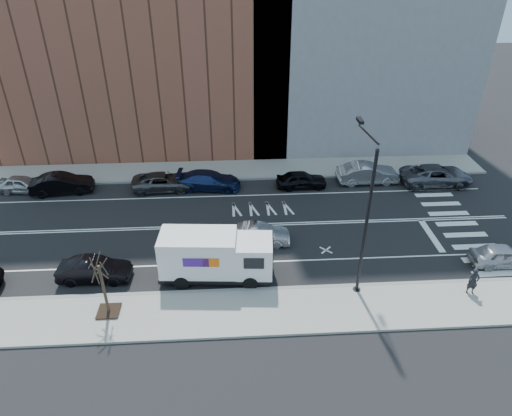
{
  "coord_description": "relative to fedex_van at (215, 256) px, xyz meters",
  "views": [
    {
      "loc": [
        -0.04,
        -27.23,
        17.95
      ],
      "look_at": [
        1.57,
        0.02,
        1.4
      ],
      "focal_mm": 32.0,
      "sensor_mm": 36.0,
      "label": 1
    }
  ],
  "objects": [
    {
      "name": "far_parked_b",
      "position": [
        -12.42,
        11.27,
        -0.82
      ],
      "size": [
        4.96,
        2.23,
        1.58
      ],
      "primitive_type": "imported",
      "rotation": [
        0.0,
        0.0,
        1.69
      ],
      "color": "black",
      "rests_on": "ground"
    },
    {
      "name": "crosswalk",
      "position": [
        17.18,
        5.6,
        -1.6
      ],
      "size": [
        3.0,
        14.0,
        0.01
      ],
      "primitive_type": null,
      "color": "white",
      "rests_on": "ground"
    },
    {
      "name": "far_parked_d",
      "position": [
        -0.75,
        11.27,
        -0.87
      ],
      "size": [
        5.28,
        2.59,
        1.48
      ],
      "primitive_type": "imported",
      "rotation": [
        0.0,
        0.0,
        1.47
      ],
      "color": "navy",
      "rests_on": "ground"
    },
    {
      "name": "fedex_van",
      "position": [
        0.0,
        0.0,
        0.0
      ],
      "size": [
        6.85,
        2.77,
        3.06
      ],
      "rotation": [
        0.0,
        0.0,
        -0.07
      ],
      "color": "black",
      "rests_on": "ground"
    },
    {
      "name": "far_parked_g",
      "position": [
        17.98,
        10.92,
        -0.8
      ],
      "size": [
        5.83,
        2.77,
        1.61
      ],
      "primitive_type": "imported",
      "rotation": [
        0.0,
        0.0,
        1.55
      ],
      "color": "#56575F",
      "rests_on": "ground"
    },
    {
      "name": "sidewalk_far",
      "position": [
        1.18,
        14.4,
        -1.53
      ],
      "size": [
        44.0,
        3.6,
        0.15
      ],
      "primitive_type": "cube",
      "color": "gray",
      "rests_on": "ground"
    },
    {
      "name": "near_parked_rear_a",
      "position": [
        -7.23,
        0.2,
        -0.9
      ],
      "size": [
        4.33,
        1.63,
        1.41
      ],
      "primitive_type": "imported",
      "rotation": [
        0.0,
        0.0,
        1.54
      ],
      "color": "black",
      "rests_on": "ground"
    },
    {
      "name": "far_parked_f",
      "position": [
        12.38,
        11.55,
        -0.78
      ],
      "size": [
        5.09,
        1.88,
        1.66
      ],
      "primitive_type": "imported",
      "rotation": [
        0.0,
        0.0,
        1.59
      ],
      "color": "#9C9BA0",
      "rests_on": "ground"
    },
    {
      "name": "street_tree",
      "position": [
        -5.83,
        -2.8,
        -0.16
      ],
      "size": [
        1.2,
        1.2,
        3.75
      ],
      "color": "black",
      "rests_on": "ground"
    },
    {
      "name": "far_parked_a",
      "position": [
        -15.62,
        11.61,
        -0.94
      ],
      "size": [
        4.09,
        2.05,
        1.34
      ],
      "primitive_type": "imported",
      "rotation": [
        0.0,
        0.0,
        1.45
      ],
      "color": "#B1B1B6",
      "rests_on": "ground"
    },
    {
      "name": "ground",
      "position": [
        1.18,
        5.6,
        -1.61
      ],
      "size": [
        120.0,
        120.0,
        0.0
      ],
      "primitive_type": "plane",
      "color": "black",
      "rests_on": "ground"
    },
    {
      "name": "pedestrian",
      "position": [
        14.62,
        -2.46,
        -0.61
      ],
      "size": [
        0.66,
        0.47,
        1.69
      ],
      "primitive_type": "imported",
      "rotation": [
        0.0,
        0.0,
        -0.12
      ],
      "color": "black",
      "rests_on": "sidewalk_near"
    },
    {
      "name": "far_parked_e",
      "position": [
        6.78,
        11.03,
        -0.91
      ],
      "size": [
        4.11,
        1.74,
        1.39
      ],
      "primitive_type": "imported",
      "rotation": [
        0.0,
        0.0,
        1.6
      ],
      "color": "black",
      "rests_on": "ground"
    },
    {
      "name": "streetlight",
      "position": [
        8.18,
        -1.31,
        3.47
      ],
      "size": [
        0.44,
        4.02,
        9.34
      ],
      "color": "black",
      "rests_on": "ground"
    },
    {
      "name": "near_parked_front",
      "position": [
        17.88,
        0.2,
        -0.92
      ],
      "size": [
        4.08,
        1.73,
        1.37
      ],
      "primitive_type": "imported",
      "rotation": [
        0.0,
        0.0,
        1.54
      ],
      "color": "silver",
      "rests_on": "ground"
    },
    {
      "name": "bldg_brick",
      "position": [
        -6.82,
        21.2,
        9.39
      ],
      "size": [
        26.0,
        10.0,
        22.0
      ],
      "primitive_type": "cube",
      "color": "brown",
      "rests_on": "ground"
    },
    {
      "name": "curb_far",
      "position": [
        1.18,
        12.6,
        -1.52
      ],
      "size": [
        44.0,
        0.25,
        0.17
      ],
      "primitive_type": "cube",
      "color": "gray",
      "rests_on": "ground"
    },
    {
      "name": "far_parked_c",
      "position": [
        -4.42,
        11.34,
        -0.92
      ],
      "size": [
        5.08,
        2.54,
        1.38
      ],
      "primitive_type": "imported",
      "rotation": [
        0.0,
        0.0,
        1.62
      ],
      "color": "#474B4E",
      "rests_on": "ground"
    },
    {
      "name": "driving_sedan",
      "position": [
        2.81,
        3.4,
        -0.93
      ],
      "size": [
        4.2,
        1.72,
        1.35
      ],
      "primitive_type": "imported",
      "rotation": [
        0.0,
        0.0,
        1.5
      ],
      "color": "silver",
      "rests_on": "ground"
    },
    {
      "name": "curb_near",
      "position": [
        1.18,
        -1.4,
        -1.52
      ],
      "size": [
        44.0,
        0.25,
        0.17
      ],
      "primitive_type": "cube",
      "color": "gray",
      "rests_on": "ground"
    },
    {
      "name": "road_markings",
      "position": [
        1.18,
        5.6,
        -1.6
      ],
      "size": [
        40.0,
        8.6,
        0.01
      ],
      "primitive_type": null,
      "color": "white",
      "rests_on": "ground"
    },
    {
      "name": "sidewalk_near",
      "position": [
        1.18,
        -3.2,
        -1.53
      ],
      "size": [
        44.0,
        3.6,
        0.15
      ],
      "primitive_type": "cube",
      "color": "gray",
      "rests_on": "ground"
    }
  ]
}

